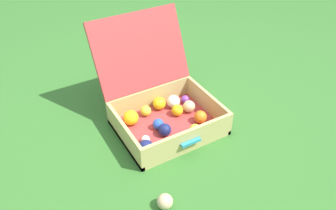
# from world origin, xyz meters

# --- Properties ---
(ground_plane) EXTENTS (16.00, 16.00, 0.00)m
(ground_plane) POSITION_xyz_m (0.00, 0.00, 0.00)
(ground_plane) COLOR #336B28
(open_suitcase) EXTENTS (0.54, 0.65, 0.54)m
(open_suitcase) POSITION_xyz_m (0.05, 0.11, 0.12)
(open_suitcase) COLOR #B23838
(open_suitcase) RESTS_ON ground
(stray_ball_on_grass) EXTENTS (0.07, 0.07, 0.07)m
(stray_ball_on_grass) POSITION_xyz_m (-0.22, -0.41, 0.04)
(stray_ball_on_grass) COLOR #D1B784
(stray_ball_on_grass) RESTS_ON ground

